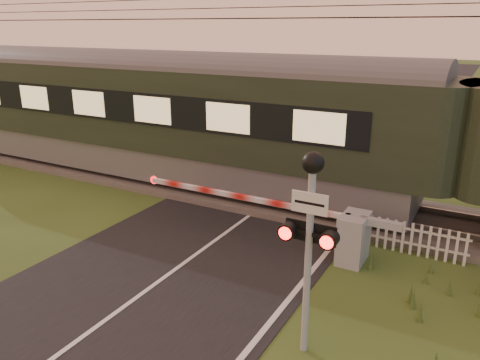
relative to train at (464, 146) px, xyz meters
The scene contains 8 objects.
ground 8.71m from the train, 129.15° to the right, with size 160.00×160.00×0.00m, color #35461B.
road 8.87m from the train, 128.07° to the right, with size 6.00×140.00×0.03m.
track_bed 5.77m from the train, behind, with size 140.00×3.40×0.39m.
overhead_wires 6.26m from the train, behind, with size 120.00×0.62×0.62m.
train is the anchor object (origin of this frame).
boom_gate 4.05m from the train, 127.06° to the right, with size 7.02×0.91×1.21m.
crossing_signal 6.69m from the train, 104.88° to the right, with size 0.90×0.36×3.52m.
picket_fence 2.89m from the train, 116.63° to the right, with size 3.00×0.07×0.82m.
Camera 1 is at (5.85, -6.38, 5.30)m, focal length 35.00 mm.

